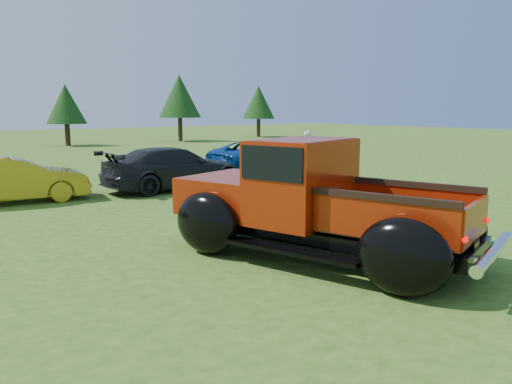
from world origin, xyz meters
name	(u,v)px	position (x,y,z in m)	size (l,w,h in m)	color
ground	(255,254)	(0.00, 0.00, 0.00)	(120.00, 120.00, 0.00)	#315317
tree_mid_right	(66,104)	(6.00, 30.00, 2.97)	(2.82, 2.82, 4.40)	#332114
tree_east	(179,96)	(15.00, 29.50, 3.66)	(3.46, 3.46, 5.40)	#332114
tree_far_east	(259,102)	(24.00, 30.50, 3.25)	(3.07, 3.07, 4.80)	#332114
pickup_truck	(302,200)	(0.71, -0.50, 1.01)	(3.99, 6.10, 2.13)	black
show_car_yellow	(14,180)	(-2.29, 8.27, 0.66)	(1.40, 4.00, 1.32)	#AD8E17
show_car_grey	(174,168)	(2.53, 7.68, 0.70)	(1.97, 4.85, 1.41)	black
show_car_blue	(264,156)	(7.78, 9.47, 0.68)	(2.26, 4.89, 1.36)	navy
spectator	(306,152)	(8.91, 8.02, 0.88)	(0.64, 0.42, 1.76)	beige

